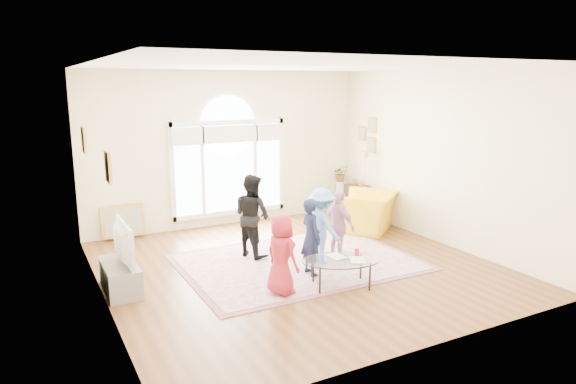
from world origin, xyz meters
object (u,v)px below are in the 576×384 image
tv_console (120,277)px  armchair (367,212)px  coffee_table (341,261)px  area_rug (298,262)px  television (118,243)px

tv_console → armchair: (5.01, 0.89, 0.18)m
coffee_table → area_rug: bearing=110.6°
tv_console → television: bearing=-0.0°
coffee_table → television: bearing=172.8°
television → tv_console: bearing=180.0°
television → coffee_table: 3.21m
coffee_table → armchair: (2.11, 2.24, -0.01)m
tv_console → television: (0.01, -0.00, 0.51)m
coffee_table → armchair: size_ratio=1.12×
coffee_table → armchair: armchair is taller
area_rug → coffee_table: 1.27m
area_rug → armchair: 2.43m
armchair → area_rug: bearing=-13.6°
television → armchair: 5.09m
area_rug → coffee_table: coffee_table is taller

